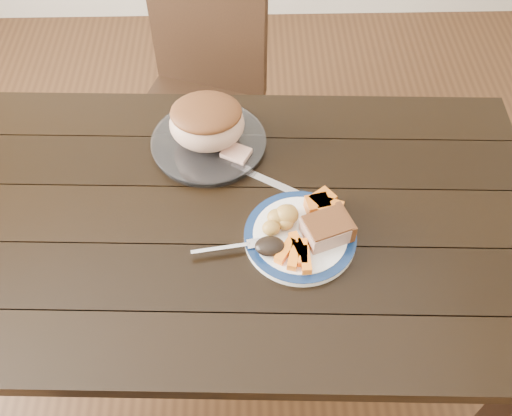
{
  "coord_description": "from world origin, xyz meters",
  "views": [
    {
      "loc": [
        0.06,
        -0.86,
        1.88
      ],
      "look_at": [
        0.08,
        -0.02,
        0.8
      ],
      "focal_mm": 40.0,
      "sensor_mm": 36.0,
      "label": 1
    }
  ],
  "objects_px": {
    "dining_table": "(225,236)",
    "serving_platter": "(209,143)",
    "dinner_plate": "(300,237)",
    "roast_joint": "(207,124)",
    "chair_far": "(200,91)",
    "pork_slice": "(327,229)",
    "fork": "(235,247)",
    "carving_knife": "(306,197)"
  },
  "relations": [
    {
      "from": "roast_joint",
      "to": "carving_knife",
      "type": "height_order",
      "value": "roast_joint"
    },
    {
      "from": "serving_platter",
      "to": "dinner_plate",
      "type": "bearing_deg",
      "value": -54.35
    },
    {
      "from": "dining_table",
      "to": "chair_far",
      "type": "relative_size",
      "value": 1.76
    },
    {
      "from": "dinner_plate",
      "to": "pork_slice",
      "type": "relative_size",
      "value": 2.57
    },
    {
      "from": "dining_table",
      "to": "serving_platter",
      "type": "height_order",
      "value": "serving_platter"
    },
    {
      "from": "pork_slice",
      "to": "fork",
      "type": "distance_m",
      "value": 0.22
    },
    {
      "from": "dinner_plate",
      "to": "roast_joint",
      "type": "bearing_deg",
      "value": 125.65
    },
    {
      "from": "serving_platter",
      "to": "roast_joint",
      "type": "xyz_separation_m",
      "value": [
        0.0,
        0.0,
        0.07
      ]
    },
    {
      "from": "dining_table",
      "to": "fork",
      "type": "height_order",
      "value": "fork"
    },
    {
      "from": "chair_far",
      "to": "carving_knife",
      "type": "distance_m",
      "value": 0.79
    },
    {
      "from": "dinner_plate",
      "to": "fork",
      "type": "relative_size",
      "value": 1.51
    },
    {
      "from": "serving_platter",
      "to": "carving_knife",
      "type": "distance_m",
      "value": 0.32
    },
    {
      "from": "carving_knife",
      "to": "dinner_plate",
      "type": "bearing_deg",
      "value": -69.31
    },
    {
      "from": "dinner_plate",
      "to": "fork",
      "type": "height_order",
      "value": "fork"
    },
    {
      "from": "dining_table",
      "to": "pork_slice",
      "type": "xyz_separation_m",
      "value": [
        0.24,
        -0.08,
        0.14
      ]
    },
    {
      "from": "dinner_plate",
      "to": "roast_joint",
      "type": "height_order",
      "value": "roast_joint"
    },
    {
      "from": "dinner_plate",
      "to": "serving_platter",
      "type": "relative_size",
      "value": 0.88
    },
    {
      "from": "chair_far",
      "to": "roast_joint",
      "type": "relative_size",
      "value": 4.67
    },
    {
      "from": "dining_table",
      "to": "serving_platter",
      "type": "distance_m",
      "value": 0.26
    },
    {
      "from": "chair_far",
      "to": "roast_joint",
      "type": "bearing_deg",
      "value": 115.77
    },
    {
      "from": "fork",
      "to": "serving_platter",
      "type": "bearing_deg",
      "value": 93.04
    },
    {
      "from": "roast_joint",
      "to": "fork",
      "type": "bearing_deg",
      "value": -78.57
    },
    {
      "from": "dining_table",
      "to": "pork_slice",
      "type": "bearing_deg",
      "value": -18.53
    },
    {
      "from": "serving_platter",
      "to": "roast_joint",
      "type": "relative_size",
      "value": 1.53
    },
    {
      "from": "dinner_plate",
      "to": "fork",
      "type": "bearing_deg",
      "value": -168.08
    },
    {
      "from": "dinner_plate",
      "to": "pork_slice",
      "type": "bearing_deg",
      "value": -4.76
    },
    {
      "from": "dining_table",
      "to": "chair_far",
      "type": "height_order",
      "value": "chair_far"
    },
    {
      "from": "chair_far",
      "to": "serving_platter",
      "type": "bearing_deg",
      "value": 115.77
    },
    {
      "from": "serving_platter",
      "to": "carving_knife",
      "type": "relative_size",
      "value": 1.08
    },
    {
      "from": "pork_slice",
      "to": "fork",
      "type": "relative_size",
      "value": 0.59
    },
    {
      "from": "chair_far",
      "to": "fork",
      "type": "relative_size",
      "value": 5.22
    },
    {
      "from": "pork_slice",
      "to": "dinner_plate",
      "type": "bearing_deg",
      "value": 175.24
    },
    {
      "from": "serving_platter",
      "to": "carving_knife",
      "type": "xyz_separation_m",
      "value": [
        0.25,
        -0.19,
        -0.0
      ]
    },
    {
      "from": "serving_platter",
      "to": "fork",
      "type": "xyz_separation_m",
      "value": [
        0.07,
        -0.35,
        0.01
      ]
    },
    {
      "from": "dining_table",
      "to": "serving_platter",
      "type": "xyz_separation_m",
      "value": [
        -0.04,
        0.24,
        0.1
      ]
    },
    {
      "from": "pork_slice",
      "to": "roast_joint",
      "type": "relative_size",
      "value": 0.53
    },
    {
      "from": "chair_far",
      "to": "dinner_plate",
      "type": "distance_m",
      "value": 0.89
    },
    {
      "from": "pork_slice",
      "to": "carving_knife",
      "type": "height_order",
      "value": "pork_slice"
    },
    {
      "from": "fork",
      "to": "chair_far",
      "type": "bearing_deg",
      "value": 90.4
    },
    {
      "from": "dinner_plate",
      "to": "roast_joint",
      "type": "xyz_separation_m",
      "value": [
        -0.23,
        0.32,
        0.07
      ]
    },
    {
      "from": "serving_platter",
      "to": "pork_slice",
      "type": "relative_size",
      "value": 2.91
    },
    {
      "from": "chair_far",
      "to": "pork_slice",
      "type": "height_order",
      "value": "chair_far"
    }
  ]
}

